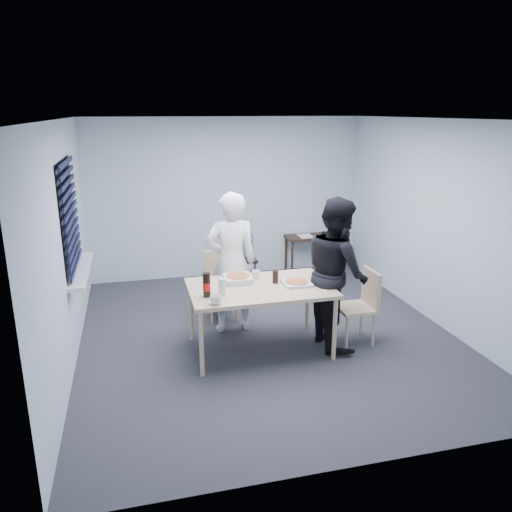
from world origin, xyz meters
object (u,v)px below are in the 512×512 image
object	(u,v)px
person_black	(336,272)
mug_a	(216,300)
backpack	(244,247)
mug_b	(256,274)
person_white	(231,263)
soda_bottle	(207,285)
chair_right	(362,301)
side_table	(314,240)
stool	(244,265)
chair_far	(221,279)
dining_table	(260,291)

from	to	relation	value
person_black	mug_a	bearing A→B (deg)	103.81
backpack	mug_a	xyz separation A→B (m)	(-0.84, -2.40, 0.13)
mug_a	mug_b	xyz separation A→B (m)	(0.60, 0.69, -0.00)
person_white	mug_a	bearing A→B (deg)	70.32
soda_bottle	chair_right	bearing A→B (deg)	2.91
side_table	stool	size ratio (longest dim) A/B	1.86
chair_far	soda_bottle	world-z (taller)	soda_bottle
dining_table	mug_b	xyz separation A→B (m)	(0.03, 0.29, 0.11)
dining_table	chair_right	xyz separation A→B (m)	(1.24, -0.08, -0.21)
person_black	person_white	bearing A→B (deg)	58.61
chair_right	mug_a	size ratio (longest dim) A/B	7.24
stool	mug_b	size ratio (longest dim) A/B	5.10
dining_table	mug_a	xyz separation A→B (m)	(-0.57, -0.41, 0.11)
person_white	side_table	xyz separation A→B (m)	(1.84, 2.01, -0.33)
backpack	side_table	bearing A→B (deg)	21.70
chair_right	chair_far	bearing A→B (deg)	141.42
chair_right	person_black	size ratio (longest dim) A/B	0.50
person_black	stool	size ratio (longest dim) A/B	3.47
dining_table	mug_a	distance (m)	0.71
dining_table	person_white	world-z (taller)	person_white
stool	mug_a	bearing A→B (deg)	-109.14
side_table	mug_a	size ratio (longest dim) A/B	7.72
chair_right	side_table	bearing A→B (deg)	81.63
person_black	mug_a	size ratio (longest dim) A/B	14.39
person_black	mug_b	distance (m)	0.94
person_white	stool	distance (m)	1.53
chair_right	backpack	distance (m)	2.30
backpack	person_black	bearing A→B (deg)	-76.08
backpack	dining_table	bearing A→B (deg)	-101.17
person_white	stool	xyz separation A→B (m)	(0.47, 1.37, -0.49)
dining_table	backpack	world-z (taller)	backpack
chair_far	backpack	bearing A→B (deg)	59.46
chair_right	backpack	bearing A→B (deg)	115.21
person_white	soda_bottle	world-z (taller)	person_white
stool	mug_a	size ratio (longest dim) A/B	4.15
chair_right	mug_b	size ratio (longest dim) A/B	8.90
side_table	mug_a	xyz separation A→B (m)	(-2.21, -3.05, 0.27)
person_black	soda_bottle	size ratio (longest dim) A/B	6.61
dining_table	stool	distance (m)	2.05
chair_far	mug_b	world-z (taller)	chair_far
chair_right	mug_b	distance (m)	1.30
chair_far	person_white	world-z (taller)	person_white
chair_far	person_black	world-z (taller)	person_black
stool	backpack	bearing A→B (deg)	-90.00
mug_b	soda_bottle	bearing A→B (deg)	-145.01
person_white	backpack	xyz separation A→B (m)	(0.47, 1.36, -0.19)
person_black	soda_bottle	distance (m)	1.54
side_table	mug_b	world-z (taller)	mug_b
chair_far	mug_a	distance (m)	1.59
side_table	soda_bottle	xyz separation A→B (m)	(-2.27, -2.82, 0.35)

